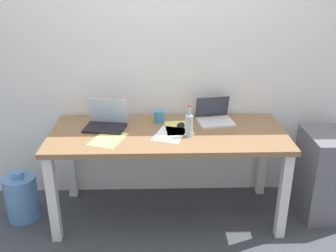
# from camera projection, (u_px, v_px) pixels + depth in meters

# --- Properties ---
(ground_plane) EXTENTS (8.00, 8.00, 0.00)m
(ground_plane) POSITION_uv_depth(u_px,v_px,m) (168.00, 213.00, 3.28)
(ground_plane) COLOR #42474C
(back_wall) EXTENTS (5.20, 0.08, 2.60)m
(back_wall) POSITION_uv_depth(u_px,v_px,m) (167.00, 52.00, 3.18)
(back_wall) COLOR white
(back_wall) RESTS_ON ground
(desk) EXTENTS (1.84, 0.75, 0.76)m
(desk) POSITION_uv_depth(u_px,v_px,m) (168.00, 143.00, 3.02)
(desk) COLOR olive
(desk) RESTS_ON ground
(laptop_left) EXTENTS (0.35, 0.28, 0.22)m
(laptop_left) POSITION_uv_depth(u_px,v_px,m) (106.00, 122.00, 3.06)
(laptop_left) COLOR black
(laptop_left) RESTS_ON desk
(laptop_right) EXTENTS (0.32, 0.29, 0.19)m
(laptop_right) POSITION_uv_depth(u_px,v_px,m) (215.00, 117.00, 3.17)
(laptop_right) COLOR silver
(laptop_right) RESTS_ON desk
(beer_bottle) EXTENTS (0.06, 0.06, 0.25)m
(beer_bottle) POSITION_uv_depth(u_px,v_px,m) (189.00, 125.00, 2.87)
(beer_bottle) COLOR #99B7C1
(beer_bottle) RESTS_ON desk
(computer_mouse) EXTENTS (0.08, 0.11, 0.03)m
(computer_mouse) POSITION_uv_depth(u_px,v_px,m) (181.00, 125.00, 3.07)
(computer_mouse) COLOR black
(computer_mouse) RESTS_ON desk
(coffee_mug) EXTENTS (0.08, 0.08, 0.09)m
(coffee_mug) POSITION_uv_depth(u_px,v_px,m) (159.00, 116.00, 3.17)
(coffee_mug) COLOR #338CC6
(coffee_mug) RESTS_ON desk
(paper_sheet_center) EXTENTS (0.29, 0.35, 0.00)m
(paper_sheet_center) POSITION_uv_depth(u_px,v_px,m) (170.00, 134.00, 2.94)
(paper_sheet_center) COLOR white
(paper_sheet_center) RESTS_ON desk
(paper_sheet_front_left) EXTENTS (0.30, 0.35, 0.00)m
(paper_sheet_front_left) POSITION_uv_depth(u_px,v_px,m) (108.00, 139.00, 2.86)
(paper_sheet_front_left) COLOR #F4E06B
(paper_sheet_front_left) RESTS_ON desk
(paper_sheet_near_back) EXTENTS (0.23, 0.31, 0.00)m
(paper_sheet_near_back) POSITION_uv_depth(u_px,v_px,m) (179.00, 128.00, 3.06)
(paper_sheet_near_back) COLOR #F4E06B
(paper_sheet_near_back) RESTS_ON desk
(water_cooler_jug) EXTENTS (0.26, 0.26, 0.43)m
(water_cooler_jug) POSITION_uv_depth(u_px,v_px,m) (22.00, 197.00, 3.15)
(water_cooler_jug) COLOR #598CC6
(water_cooler_jug) RESTS_ON ground
(filing_cabinet) EXTENTS (0.40, 0.48, 0.72)m
(filing_cabinet) POSITION_uv_depth(u_px,v_px,m) (327.00, 174.00, 3.18)
(filing_cabinet) COLOR slate
(filing_cabinet) RESTS_ON ground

